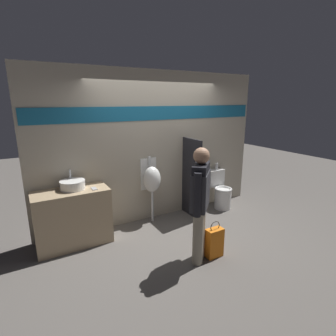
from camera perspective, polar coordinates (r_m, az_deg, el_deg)
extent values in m
plane|color=#5B5651|center=(4.76, 1.05, -12.79)|extent=(16.00, 16.00, 0.00)
cube|color=#B2A893|center=(4.82, -2.56, 4.57)|extent=(4.41, 0.06, 2.70)
cube|color=#19668E|center=(4.72, -2.44, 11.85)|extent=(4.32, 0.01, 0.24)
cube|color=tan|center=(4.34, -20.00, -10.12)|extent=(1.10, 0.52, 0.88)
cylinder|color=white|center=(4.22, -20.06, -3.45)|extent=(0.37, 0.37, 0.14)
cylinder|color=silver|center=(4.30, -20.53, -1.23)|extent=(0.03, 0.03, 0.14)
cube|color=#B7B7BC|center=(4.14, -15.80, -4.33)|extent=(0.07, 0.14, 0.01)
cube|color=black|center=(4.98, 5.10, -2.23)|extent=(0.03, 0.58, 1.50)
cylinder|color=silver|center=(4.88, -3.43, -8.24)|extent=(0.04, 0.04, 0.59)
ellipsoid|color=white|center=(4.71, -3.53, -2.49)|extent=(0.33, 0.29, 0.47)
cube|color=white|center=(4.81, -4.29, -1.26)|extent=(0.31, 0.02, 0.59)
cylinder|color=silver|center=(4.71, -4.15, 1.61)|extent=(0.06, 0.06, 0.16)
cylinder|color=white|center=(5.57, 11.83, -6.59)|extent=(0.34, 0.34, 0.41)
torus|color=white|center=(5.50, 11.95, -4.48)|extent=(0.36, 0.36, 0.04)
cube|color=white|center=(5.63, 10.28, -2.14)|extent=(0.38, 0.16, 0.36)
cylinder|color=silver|center=(5.55, 10.53, 0.38)|extent=(0.06, 0.06, 0.14)
cylinder|color=gray|center=(3.67, 6.54, -14.84)|extent=(0.15, 0.15, 0.78)
cylinder|color=gray|center=(3.80, 6.92, -13.73)|extent=(0.15, 0.15, 0.78)
cube|color=black|center=(3.46, 7.08, -4.08)|extent=(0.41, 0.41, 0.62)
cube|color=#2D2D33|center=(3.47, 7.05, -4.85)|extent=(0.45, 0.45, 0.49)
cylinder|color=black|center=(3.25, 6.44, -5.86)|extent=(0.10, 0.10, 0.57)
cylinder|color=black|center=(3.68, 7.61, -3.41)|extent=(0.10, 0.10, 0.57)
sphere|color=#A87A5B|center=(3.35, 7.30, 2.66)|extent=(0.21, 0.21, 0.21)
cube|color=orange|center=(3.94, 10.04, -15.73)|extent=(0.25, 0.14, 0.43)
torus|color=#4C4742|center=(3.82, 10.21, -12.43)|extent=(0.16, 0.01, 0.16)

